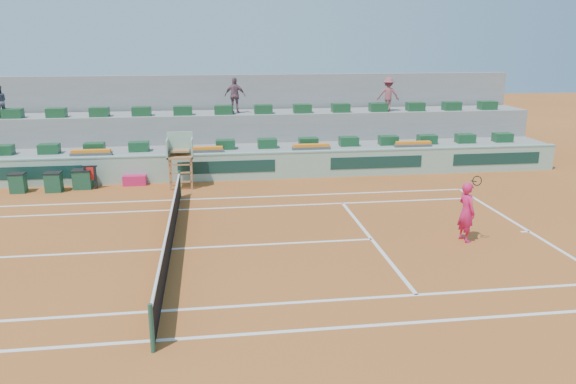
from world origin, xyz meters
name	(u,v)px	position (x,y,z in m)	size (l,w,h in m)	color
ground	(171,249)	(0.00, 0.00, 0.00)	(90.00, 90.00, 0.00)	#9A4C1D
seating_tier_lower	(184,159)	(0.00, 10.70, 0.60)	(36.00, 4.00, 1.20)	gray
seating_tier_upper	(185,139)	(0.00, 12.30, 1.30)	(36.00, 2.40, 2.60)	gray
stadium_back_wall	(185,117)	(0.00, 13.90, 2.20)	(36.00, 0.40, 4.40)	gray
player_bag	(135,180)	(-2.08, 8.13, 0.22)	(0.99, 0.44, 0.44)	#DA1C5A
spectator_mid	(235,96)	(2.61, 11.99, 3.49)	(1.04, 0.43, 1.78)	#774F5E
spectator_right	(388,94)	(10.49, 11.68, 3.47)	(1.12, 0.65, 1.74)	#924952
court_lines	(171,249)	(0.00, 0.00, 0.01)	(23.89, 11.09, 0.01)	white
tennis_net	(170,233)	(0.00, 0.00, 0.53)	(0.10, 11.97, 1.10)	black
advertising_hoarding	(183,168)	(0.02, 8.50, 0.63)	(36.00, 0.34, 1.26)	#8FB4A0
umpire_chair	(180,152)	(0.00, 7.50, 1.54)	(1.10, 0.90, 2.40)	#9B663B
seat_row_lower	(183,145)	(0.00, 9.80, 1.42)	(32.90, 0.60, 0.44)	#184826
seat_row_upper	(183,110)	(0.00, 11.70, 2.82)	(32.90, 0.60, 0.44)	#184826
flower_planters	(148,151)	(-1.50, 9.00, 1.33)	(26.80, 0.36, 0.28)	#515151
drink_cooler_a	(83,179)	(-4.22, 7.87, 0.42)	(0.80, 0.69, 0.84)	#17462E
drink_cooler_b	(54,182)	(-5.33, 7.49, 0.42)	(0.69, 0.59, 0.84)	#17462E
drink_cooler_c	(18,183)	(-6.78, 7.54, 0.42)	(0.64, 0.55, 0.84)	#17462E
towel_rack	(90,175)	(-3.86, 7.72, 0.60)	(0.61, 0.10, 1.03)	black
tennis_player	(466,212)	(9.33, -0.50, 0.97)	(0.59, 0.95, 2.28)	#DA1C5A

